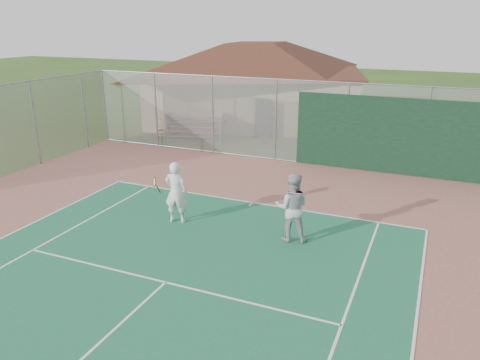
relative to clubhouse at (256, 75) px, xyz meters
name	(u,v)px	position (x,y,z in m)	size (l,w,h in m)	color
back_fence	(349,129)	(6.91, -7.41, -1.11)	(20.08, 0.11, 3.53)	gray
side_fence_left	(35,124)	(-5.20, -11.89, -1.03)	(0.08, 9.00, 3.50)	gray
clubhouse	(256,75)	(0.00, 0.00, 0.00)	(14.40, 11.37, 5.48)	tan
bleachers	(195,124)	(-1.54, -4.77, -2.14)	(3.79, 2.81, 1.22)	#9E3124
player_white_front	(176,193)	(3.26, -14.86, -1.83)	(1.08, 0.77, 1.89)	silver
player_grey_back	(292,208)	(6.82, -14.67, -1.81)	(1.10, 0.95, 1.93)	#A5A7AA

